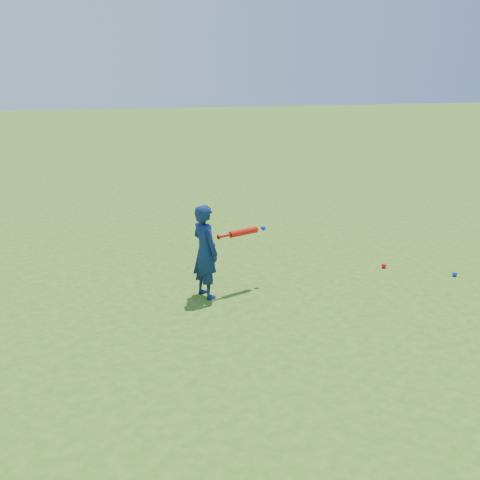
{
  "coord_description": "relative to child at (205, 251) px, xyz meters",
  "views": [
    {
      "loc": [
        -1.55,
        -5.85,
        2.48
      ],
      "look_at": [
        0.41,
        -0.02,
        0.6
      ],
      "focal_mm": 40.0,
      "sensor_mm": 36.0,
      "label": 1
    }
  ],
  "objects": [
    {
      "name": "ground",
      "position": [
        0.07,
        0.18,
        -0.55
      ],
      "size": [
        80.0,
        80.0,
        0.0
      ],
      "primitive_type": "plane",
      "color": "#366217",
      "rests_on": "ground"
    },
    {
      "name": "child",
      "position": [
        0.0,
        0.0,
        0.0
      ],
      "size": [
        0.38,
        0.47,
        1.11
      ],
      "primitive_type": "imported",
      "rotation": [
        0.0,
        0.0,
        1.9
      ],
      "color": "#10224F",
      "rests_on": "ground"
    },
    {
      "name": "ground_ball_blue",
      "position": [
        3.24,
        -0.4,
        -0.52
      ],
      "size": [
        0.06,
        0.06,
        0.06
      ],
      "primitive_type": "sphere",
      "color": "#0C3ACC",
      "rests_on": "ground"
    },
    {
      "name": "bat_swing",
      "position": [
        0.53,
        0.12,
        0.15
      ],
      "size": [
        0.68,
        0.26,
        0.08
      ],
      "rotation": [
        0.0,
        0.0,
        0.31
      ],
      "color": "red",
      "rests_on": "ground"
    },
    {
      "name": "ground_ball_red",
      "position": [
        2.54,
        0.17,
        -0.52
      ],
      "size": [
        0.07,
        0.07,
        0.07
      ],
      "primitive_type": "sphere",
      "color": "red",
      "rests_on": "ground"
    }
  ]
}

